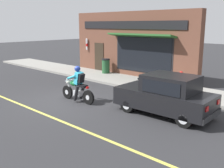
{
  "coord_description": "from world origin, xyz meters",
  "views": [
    {
      "loc": [
        -7.03,
        -9.35,
        3.39
      ],
      "look_at": [
        0.79,
        -2.05,
        0.95
      ],
      "focal_mm": 42.0,
      "sensor_mm": 36.0,
      "label": 1
    }
  ],
  "objects_px": {
    "trash_bin": "(106,66)",
    "car_hatchback": "(166,95)",
    "motorcycle_with_rider": "(78,87)",
    "fire_hydrant": "(181,80)"
  },
  "relations": [
    {
      "from": "motorcycle_with_rider",
      "to": "trash_bin",
      "type": "distance_m",
      "value": 6.37
    },
    {
      "from": "motorcycle_with_rider",
      "to": "car_hatchback",
      "type": "xyz_separation_m",
      "value": [
        1.13,
        -3.82,
        0.09
      ]
    },
    {
      "from": "car_hatchback",
      "to": "fire_hydrant",
      "type": "relative_size",
      "value": 4.35
    },
    {
      "from": "car_hatchback",
      "to": "trash_bin",
      "type": "height_order",
      "value": "car_hatchback"
    },
    {
      "from": "fire_hydrant",
      "to": "trash_bin",
      "type": "height_order",
      "value": "trash_bin"
    },
    {
      "from": "fire_hydrant",
      "to": "trash_bin",
      "type": "xyz_separation_m",
      "value": [
        0.38,
        5.84,
        0.06
      ]
    },
    {
      "from": "trash_bin",
      "to": "car_hatchback",
      "type": "bearing_deg",
      "value": -120.02
    },
    {
      "from": "trash_bin",
      "to": "motorcycle_with_rider",
      "type": "bearing_deg",
      "value": -147.03
    },
    {
      "from": "fire_hydrant",
      "to": "trash_bin",
      "type": "relative_size",
      "value": 0.9
    },
    {
      "from": "car_hatchback",
      "to": "trash_bin",
      "type": "distance_m",
      "value": 8.42
    }
  ]
}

